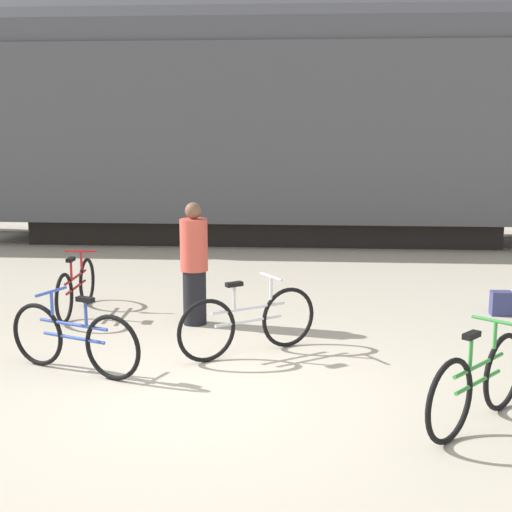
# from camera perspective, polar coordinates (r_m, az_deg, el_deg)

# --- Properties ---
(ground_plane) EXTENTS (80.00, 80.00, 0.00)m
(ground_plane) POSITION_cam_1_polar(r_m,az_deg,el_deg) (7.24, -4.24, -11.03)
(ground_plane) COLOR #B2A893
(freight_train) EXTENTS (39.27, 2.80, 5.66)m
(freight_train) POSITION_cam_1_polar(r_m,az_deg,el_deg) (16.36, 0.62, 11.76)
(freight_train) COLOR black
(freight_train) RESTS_ON ground_plane
(rail_near) EXTENTS (51.27, 0.07, 0.01)m
(rail_near) POSITION_cam_1_polar(r_m,az_deg,el_deg) (15.87, 0.44, 0.93)
(rail_near) COLOR #4C4238
(rail_near) RESTS_ON ground_plane
(rail_far) EXTENTS (51.27, 0.07, 0.01)m
(rail_far) POSITION_cam_1_polar(r_m,az_deg,el_deg) (17.28, 0.74, 1.72)
(rail_far) COLOR #4C4238
(rail_far) RESTS_ON ground_plane
(bicycle_green) EXTENTS (1.16, 1.36, 0.93)m
(bicycle_green) POSITION_cam_1_polar(r_m,az_deg,el_deg) (6.70, 17.35, -9.71)
(bicycle_green) COLOR black
(bicycle_green) RESTS_ON ground_plane
(bicycle_silver) EXTENTS (1.53, 1.09, 0.91)m
(bicycle_silver) POSITION_cam_1_polar(r_m,az_deg,el_deg) (8.31, -0.57, -5.31)
(bicycle_silver) COLOR black
(bicycle_silver) RESTS_ON ground_plane
(bicycle_maroon) EXTENTS (0.46, 1.76, 0.86)m
(bicycle_maroon) POSITION_cam_1_polar(r_m,az_deg,el_deg) (10.41, -14.19, -2.49)
(bicycle_maroon) COLOR black
(bicycle_maroon) RESTS_ON ground_plane
(bicycle_blue) EXTENTS (1.63, 0.73, 0.89)m
(bicycle_blue) POSITION_cam_1_polar(r_m,az_deg,el_deg) (7.96, -14.38, -6.45)
(bicycle_blue) COLOR black
(bicycle_blue) RESTS_ON ground_plane
(person_in_red) EXTENTS (0.37, 0.37, 1.64)m
(person_in_red) POSITION_cam_1_polar(r_m,az_deg,el_deg) (9.49, -4.97, -0.67)
(person_in_red) COLOR black
(person_in_red) RESTS_ON ground_plane
(backpack) EXTENTS (0.28, 0.20, 0.34)m
(backpack) POSITION_cam_1_polar(r_m,az_deg,el_deg) (10.61, 19.01, -3.59)
(backpack) COLOR navy
(backpack) RESTS_ON ground_plane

